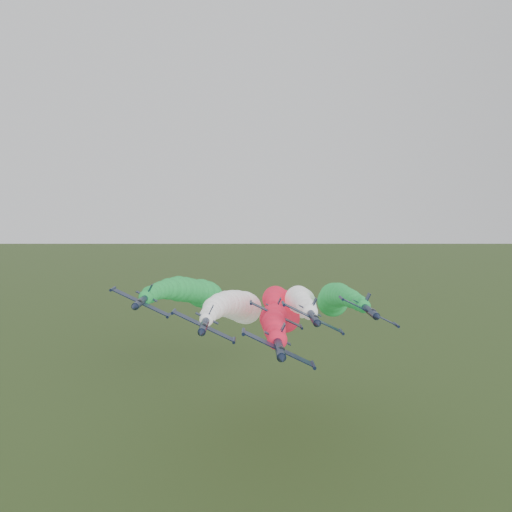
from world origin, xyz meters
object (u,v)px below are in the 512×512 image
object	(u,v)px
jet_lead	(280,317)
jet_inner_right	(300,302)
jet_inner_left	(237,306)
jet_outer_right	(335,298)
jet_outer_left	(195,293)
jet_trail	(278,301)

from	to	relation	value
jet_lead	jet_inner_right	size ratio (longest dim) A/B	1.00
jet_inner_left	jet_inner_right	size ratio (longest dim) A/B	1.01
jet_inner_right	jet_lead	bearing A→B (deg)	-114.95
jet_inner_left	jet_outer_right	xyz separation A→B (m)	(28.03, 5.72, 1.07)
jet_lead	jet_inner_left	bearing A→B (deg)	129.83
jet_outer_left	jet_outer_right	xyz separation A→B (m)	(39.85, -0.24, -1.76)
jet_inner_right	jet_outer_right	size ratio (longest dim) A/B	0.99
jet_lead	jet_outer_right	bearing A→B (deg)	48.35
jet_lead	jet_trail	world-z (taller)	jet_lead
jet_outer_left	jet_trail	bearing A→B (deg)	16.75
jet_outer_right	jet_inner_right	bearing A→B (deg)	-153.78
jet_outer_right	jet_trail	xyz separation A→B (m)	(-15.74, 7.50, -2.04)
jet_lead	jet_inner_left	xyz separation A→B (m)	(-11.10, 13.31, 0.21)
jet_outer_left	jet_trail	size ratio (longest dim) A/B	1.00
jet_inner_right	jet_inner_left	bearing A→B (deg)	-178.17
jet_inner_right	jet_outer_right	bearing A→B (deg)	26.22
jet_inner_left	jet_outer_right	size ratio (longest dim) A/B	1.00
jet_outer_left	jet_outer_right	bearing A→B (deg)	-0.34
jet_trail	jet_inner_left	bearing A→B (deg)	-132.92
jet_lead	jet_inner_right	world-z (taller)	jet_inner_right
jet_outer_left	jet_inner_right	bearing A→B (deg)	-10.41
jet_inner_left	jet_inner_right	bearing A→B (deg)	1.83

